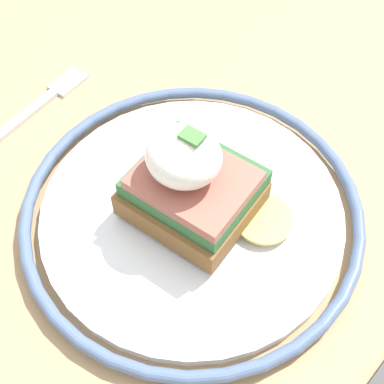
# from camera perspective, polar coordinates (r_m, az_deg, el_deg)

# --- Properties ---
(dining_table) EXTENTS (0.91, 0.80, 0.76)m
(dining_table) POSITION_cam_1_polar(r_m,az_deg,el_deg) (0.54, -2.34, -11.02)
(dining_table) COLOR tan
(dining_table) RESTS_ON ground_plane
(plate) EXTENTS (0.28, 0.28, 0.02)m
(plate) POSITION_cam_1_polar(r_m,az_deg,el_deg) (0.43, 0.00, -2.08)
(plate) COLOR silver
(plate) RESTS_ON dining_table
(sandwich) EXTENTS (0.12, 0.09, 0.09)m
(sandwich) POSITION_cam_1_polar(r_m,az_deg,el_deg) (0.40, 0.00, 0.92)
(sandwich) COLOR brown
(sandwich) RESTS_ON plate
(fork) EXTENTS (0.02, 0.15, 0.00)m
(fork) POSITION_cam_1_polar(r_m,az_deg,el_deg) (0.53, -16.65, 8.37)
(fork) COLOR silver
(fork) RESTS_ON dining_table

